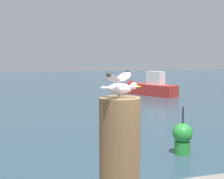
{
  "coord_description": "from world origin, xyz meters",
  "views": [
    {
      "loc": [
        -1.91,
        -2.9,
        2.65
      ],
      "look_at": [
        -1.04,
        -0.05,
        2.34
      ],
      "focal_mm": 47.44,
      "sensor_mm": 36.0,
      "label": 1
    }
  ],
  "objects": [
    {
      "name": "seagull",
      "position": [
        -1.03,
        -0.3,
        2.42
      ],
      "size": [
        0.44,
        0.54,
        0.25
      ],
      "color": "#C66960",
      "rests_on": "mooring_post"
    },
    {
      "name": "boat_red",
      "position": [
        6.87,
        17.2,
        0.53
      ],
      "size": [
        3.31,
        4.93,
        1.85
      ],
      "color": "#B72D28",
      "rests_on": "ground_plane"
    },
    {
      "name": "mooring_post",
      "position": [
        -1.04,
        -0.3,
        1.78
      ],
      "size": [
        0.39,
        0.39,
        1.02
      ],
      "primitive_type": "cylinder",
      "color": "brown",
      "rests_on": "harbor_quay"
    },
    {
      "name": "channel_buoy",
      "position": [
        2.34,
        4.23,
        0.48
      ],
      "size": [
        0.56,
        0.56,
        1.33
      ],
      "color": "green",
      "rests_on": "ground_plane"
    }
  ]
}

